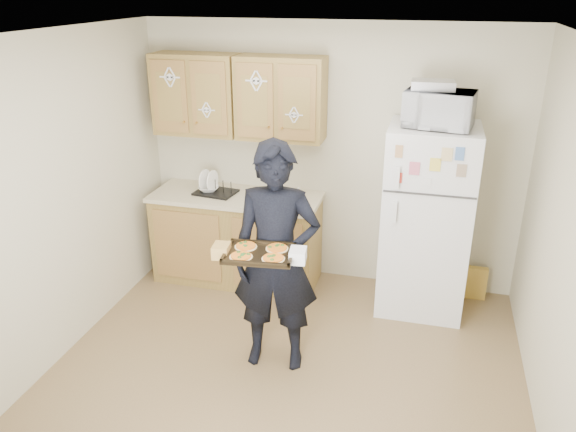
% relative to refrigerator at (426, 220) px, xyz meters
% --- Properties ---
extents(floor, '(3.60, 3.60, 0.00)m').
position_rel_refrigerator_xyz_m(floor, '(-0.95, -1.43, -0.85)').
color(floor, brown).
rests_on(floor, ground).
extents(ceiling, '(3.60, 3.60, 0.00)m').
position_rel_refrigerator_xyz_m(ceiling, '(-0.95, -1.43, 1.65)').
color(ceiling, silver).
rests_on(ceiling, wall_back).
extents(wall_back, '(3.60, 0.04, 2.50)m').
position_rel_refrigerator_xyz_m(wall_back, '(-0.95, 0.37, 0.40)').
color(wall_back, beige).
rests_on(wall_back, floor).
extents(wall_front, '(3.60, 0.04, 2.50)m').
position_rel_refrigerator_xyz_m(wall_front, '(-0.95, -3.23, 0.40)').
color(wall_front, beige).
rests_on(wall_front, floor).
extents(wall_left, '(0.04, 3.60, 2.50)m').
position_rel_refrigerator_xyz_m(wall_left, '(-2.75, -1.43, 0.40)').
color(wall_left, beige).
rests_on(wall_left, floor).
extents(wall_right, '(0.04, 3.60, 2.50)m').
position_rel_refrigerator_xyz_m(wall_right, '(0.85, -1.43, 0.40)').
color(wall_right, beige).
rests_on(wall_right, floor).
extents(refrigerator, '(0.75, 0.70, 1.70)m').
position_rel_refrigerator_xyz_m(refrigerator, '(0.00, 0.00, 0.00)').
color(refrigerator, white).
rests_on(refrigerator, floor).
extents(base_cabinet, '(1.60, 0.60, 0.86)m').
position_rel_refrigerator_xyz_m(base_cabinet, '(-1.80, 0.05, -0.42)').
color(base_cabinet, olive).
rests_on(base_cabinet, floor).
extents(countertop, '(1.64, 0.64, 0.04)m').
position_rel_refrigerator_xyz_m(countertop, '(-1.80, 0.05, 0.03)').
color(countertop, beige).
rests_on(countertop, base_cabinet).
extents(upper_cab_left, '(0.80, 0.33, 0.75)m').
position_rel_refrigerator_xyz_m(upper_cab_left, '(-2.20, 0.18, 0.98)').
color(upper_cab_left, olive).
rests_on(upper_cab_left, wall_back).
extents(upper_cab_right, '(0.80, 0.33, 0.75)m').
position_rel_refrigerator_xyz_m(upper_cab_right, '(-1.38, 0.18, 0.98)').
color(upper_cab_right, olive).
rests_on(upper_cab_right, wall_back).
extents(cereal_box, '(0.20, 0.07, 0.32)m').
position_rel_refrigerator_xyz_m(cereal_box, '(0.52, 0.24, -0.69)').
color(cereal_box, '#F2D855').
rests_on(cereal_box, floor).
extents(person, '(0.70, 0.50, 1.80)m').
position_rel_refrigerator_xyz_m(person, '(-1.06, -1.15, 0.05)').
color(person, black).
rests_on(person, floor).
extents(baking_tray, '(0.51, 0.40, 0.04)m').
position_rel_refrigerator_xyz_m(baking_tray, '(-1.09, -1.45, 0.23)').
color(baking_tray, black).
rests_on(baking_tray, person).
extents(pizza_front_left, '(0.16, 0.16, 0.02)m').
position_rel_refrigerator_xyz_m(pizza_front_left, '(-1.19, -1.54, 0.24)').
color(pizza_front_left, orange).
rests_on(pizza_front_left, baking_tray).
extents(pizza_front_right, '(0.16, 0.16, 0.02)m').
position_rel_refrigerator_xyz_m(pizza_front_right, '(-0.97, -1.52, 0.24)').
color(pizza_front_right, orange).
rests_on(pizza_front_right, baking_tray).
extents(pizza_back_left, '(0.16, 0.16, 0.02)m').
position_rel_refrigerator_xyz_m(pizza_back_left, '(-1.21, -1.39, 0.24)').
color(pizza_back_left, orange).
rests_on(pizza_back_left, baking_tray).
extents(pizza_back_right, '(0.16, 0.16, 0.02)m').
position_rel_refrigerator_xyz_m(pizza_back_right, '(-0.99, -1.36, 0.24)').
color(pizza_back_right, orange).
rests_on(pizza_back_right, baking_tray).
extents(microwave, '(0.59, 0.45, 0.30)m').
position_rel_refrigerator_xyz_m(microwave, '(0.01, -0.05, 1.00)').
color(microwave, white).
rests_on(microwave, refrigerator).
extents(foil_pan, '(0.35, 0.25, 0.07)m').
position_rel_refrigerator_xyz_m(foil_pan, '(-0.06, -0.02, 1.19)').
color(foil_pan, silver).
rests_on(foil_pan, microwave).
extents(dish_rack, '(0.42, 0.33, 0.15)m').
position_rel_refrigerator_xyz_m(dish_rack, '(-2.01, 0.05, 0.13)').
color(dish_rack, black).
rests_on(dish_rack, countertop).
extents(bowl, '(0.25, 0.25, 0.05)m').
position_rel_refrigerator_xyz_m(bowl, '(-2.08, 0.05, 0.09)').
color(bowl, white).
rests_on(bowl, dish_rack).
extents(soap_bottle, '(0.09, 0.09, 0.18)m').
position_rel_refrigerator_xyz_m(soap_bottle, '(-1.15, -0.09, 0.14)').
color(soap_bottle, white).
rests_on(soap_bottle, countertop).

